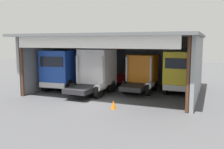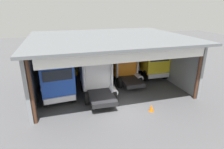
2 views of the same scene
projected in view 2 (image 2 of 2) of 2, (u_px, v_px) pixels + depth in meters
ground_plane at (125, 110)px, 14.19m from camera, size 80.00×80.00×0.00m
workshop_shed at (106, 49)px, 18.16m from camera, size 13.71×11.23×4.87m
truck_blue_center_bay at (56, 79)px, 15.16m from camera, size 2.88×4.83×3.56m
truck_white_left_bay at (96, 73)px, 16.27m from camera, size 2.72×5.33×3.68m
truck_orange_right_bay at (125, 66)px, 19.18m from camera, size 2.49×4.86×3.17m
truck_yellow_center_right_bay at (153, 61)px, 20.12m from camera, size 2.61×4.96×3.75m
oil_drum at (75, 71)px, 21.27m from camera, size 0.58×0.58×0.87m
tool_cart at (91, 70)px, 21.60m from camera, size 0.90×0.60×1.00m
traffic_cone at (151, 108)px, 13.95m from camera, size 0.36×0.36×0.56m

